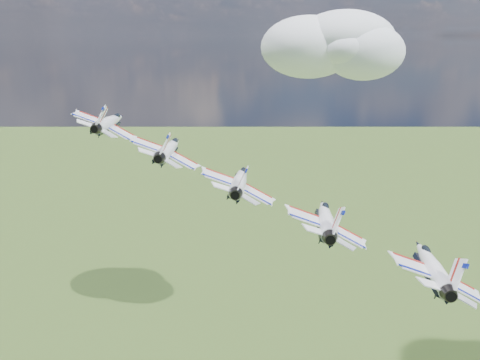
{
  "coord_description": "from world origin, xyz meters",
  "views": [
    {
      "loc": [
        -2.18,
        -51.48,
        164.93
      ],
      "look_at": [
        2.34,
        10.67,
        148.06
      ],
      "focal_mm": 40.0,
      "sensor_mm": 36.0,
      "label": 1
    }
  ],
  "objects_px": {
    "jet_1": "(169,148)",
    "jet_2": "(240,180)",
    "jet_0": "(110,122)",
    "jet_4": "(432,266)",
    "jet_3": "(326,218)"
  },
  "relations": [
    {
      "from": "jet_1",
      "to": "jet_2",
      "type": "relative_size",
      "value": 1.0
    },
    {
      "from": "jet_0",
      "to": "jet_4",
      "type": "relative_size",
      "value": 1.0
    },
    {
      "from": "jet_1",
      "to": "jet_4",
      "type": "bearing_deg",
      "value": -32.08
    },
    {
      "from": "jet_2",
      "to": "jet_1",
      "type": "bearing_deg",
      "value": 147.92
    },
    {
      "from": "jet_1",
      "to": "jet_3",
      "type": "distance_m",
      "value": 23.96
    },
    {
      "from": "jet_0",
      "to": "jet_3",
      "type": "height_order",
      "value": "jet_0"
    },
    {
      "from": "jet_3",
      "to": "jet_4",
      "type": "distance_m",
      "value": 11.98
    },
    {
      "from": "jet_1",
      "to": "jet_4",
      "type": "xyz_separation_m",
      "value": [
        26.55,
        -23.08,
        -7.34
      ]
    },
    {
      "from": "jet_0",
      "to": "jet_1",
      "type": "xyz_separation_m",
      "value": [
        8.85,
        -7.69,
        -2.45
      ]
    },
    {
      "from": "jet_3",
      "to": "jet_4",
      "type": "height_order",
      "value": "jet_3"
    },
    {
      "from": "jet_3",
      "to": "jet_0",
      "type": "bearing_deg",
      "value": 147.92
    },
    {
      "from": "jet_0",
      "to": "jet_3",
      "type": "relative_size",
      "value": 1.0
    },
    {
      "from": "jet_0",
      "to": "jet_1",
      "type": "height_order",
      "value": "jet_0"
    },
    {
      "from": "jet_2",
      "to": "jet_3",
      "type": "distance_m",
      "value": 11.98
    },
    {
      "from": "jet_2",
      "to": "jet_4",
      "type": "xyz_separation_m",
      "value": [
        17.7,
        -15.39,
        -4.89
      ]
    }
  ]
}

